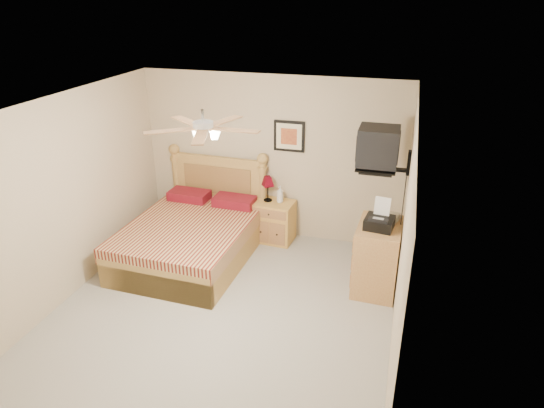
{
  "coord_description": "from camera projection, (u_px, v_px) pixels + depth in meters",
  "views": [
    {
      "loc": [
        1.9,
        -4.44,
        3.61
      ],
      "look_at": [
        0.38,
        0.9,
        1.12
      ],
      "focal_mm": 32.0,
      "sensor_mm": 36.0,
      "label": 1
    }
  ],
  "objects": [
    {
      "name": "fax_machine",
      "position": [
        380.0,
        215.0,
        5.87
      ],
      "size": [
        0.38,
        0.4,
        0.36
      ],
      "primitive_type": null,
      "rotation": [
        0.0,
        0.0,
        -0.12
      ],
      "color": "black",
      "rests_on": "dresser"
    },
    {
      "name": "magazine_upper",
      "position": [
        382.0,
        215.0,
        6.19
      ],
      "size": [
        0.25,
        0.32,
        0.02
      ],
      "primitive_type": "imported",
      "rotation": [
        0.0,
        0.0,
        -0.16
      ],
      "color": "gray",
      "rests_on": "magazine_lower"
    },
    {
      "name": "nightstand",
      "position": [
        274.0,
        221.0,
        7.45
      ],
      "size": [
        0.62,
        0.48,
        0.64
      ],
      "primitive_type": "cube",
      "rotation": [
        0.0,
        0.0,
        -0.07
      ],
      "color": "gold",
      "rests_on": "ground"
    },
    {
      "name": "wall_back",
      "position": [
        272.0,
        158.0,
        7.31
      ],
      "size": [
        4.0,
        0.04,
        2.5
      ],
      "primitive_type": "cube",
      "color": "#BFAD8D",
      "rests_on": "ground"
    },
    {
      "name": "wall_left",
      "position": [
        61.0,
        202.0,
        5.83
      ],
      "size": [
        0.04,
        4.5,
        2.5
      ],
      "primitive_type": "cube",
      "color": "#BFAD8D",
      "rests_on": "ground"
    },
    {
      "name": "ceiling",
      "position": [
        210.0,
        109.0,
        4.82
      ],
      "size": [
        4.0,
        4.5,
        0.04
      ],
      "primitive_type": "cube",
      "color": "white",
      "rests_on": "ground"
    },
    {
      "name": "wall_right",
      "position": [
        403.0,
        245.0,
        4.84
      ],
      "size": [
        0.04,
        4.5,
        2.5
      ],
      "primitive_type": "cube",
      "color": "#BFAD8D",
      "rests_on": "ground"
    },
    {
      "name": "wall_front",
      "position": [
        95.0,
        359.0,
        3.36
      ],
      "size": [
        4.0,
        0.04,
        2.5
      ],
      "primitive_type": "cube",
      "color": "#BFAD8D",
      "rests_on": "ground"
    },
    {
      "name": "bed",
      "position": [
        188.0,
        216.0,
        6.77
      ],
      "size": [
        1.68,
        2.16,
        1.36
      ],
      "primitive_type": null,
      "rotation": [
        0.0,
        0.0,
        -0.04
      ],
      "color": "#AB8447",
      "rests_on": "ground"
    },
    {
      "name": "framed_picture",
      "position": [
        289.0,
        136.0,
        7.08
      ],
      "size": [
        0.46,
        0.04,
        0.46
      ],
      "primitive_type": "cube",
      "color": "black",
      "rests_on": "wall_back"
    },
    {
      "name": "table_lamp",
      "position": [
        268.0,
        189.0,
        7.3
      ],
      "size": [
        0.24,
        0.24,
        0.39
      ],
      "primitive_type": null,
      "rotation": [
        0.0,
        0.0,
        -0.15
      ],
      "color": "#540311",
      "rests_on": "nightstand"
    },
    {
      "name": "lotion_bottle",
      "position": [
        280.0,
        194.0,
        7.27
      ],
      "size": [
        0.11,
        0.12,
        0.26
      ],
      "primitive_type": "imported",
      "rotation": [
        0.0,
        0.0,
        -0.16
      ],
      "color": "silver",
      "rests_on": "nightstand"
    },
    {
      "name": "dresser",
      "position": [
        377.0,
        257.0,
        6.19
      ],
      "size": [
        0.57,
        0.79,
        0.91
      ],
      "primitive_type": "cube",
      "rotation": [
        0.0,
        0.0,
        -0.04
      ],
      "color": "#A66437",
      "rests_on": "ground"
    },
    {
      "name": "ceiling_fan",
      "position": [
        203.0,
        128.0,
        4.71
      ],
      "size": [
        1.14,
        1.14,
        0.28
      ],
      "primitive_type": null,
      "color": "silver",
      "rests_on": "ceiling"
    },
    {
      "name": "wall_tv",
      "position": [
        391.0,
        150.0,
        5.85
      ],
      "size": [
        0.56,
        0.46,
        0.58
      ],
      "primitive_type": null,
      "color": "black",
      "rests_on": "wall_right"
    },
    {
      "name": "floor",
      "position": [
        221.0,
        314.0,
        5.85
      ],
      "size": [
        4.5,
        4.5,
        0.0
      ],
      "primitive_type": "plane",
      "color": "#9B968C",
      "rests_on": "ground"
    },
    {
      "name": "magazine_lower",
      "position": [
        383.0,
        217.0,
        6.2
      ],
      "size": [
        0.29,
        0.34,
        0.03
      ],
      "primitive_type": "imported",
      "rotation": [
        0.0,
        0.0,
        -0.29
      ],
      "color": "#B4A690",
      "rests_on": "dresser"
    }
  ]
}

